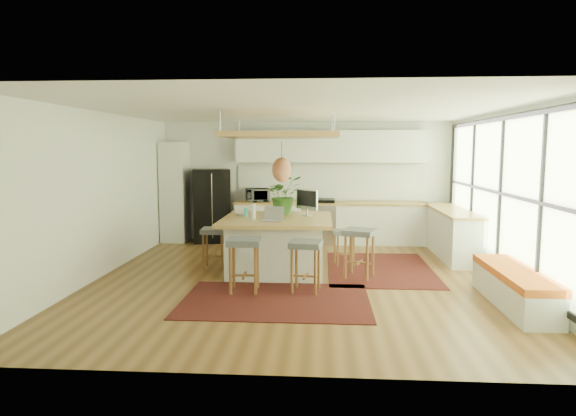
# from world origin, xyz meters

# --- Properties ---
(floor) EXTENTS (7.00, 7.00, 0.00)m
(floor) POSITION_xyz_m (0.00, 0.00, 0.00)
(floor) COLOR brown
(floor) RESTS_ON ground
(ceiling) EXTENTS (7.00, 7.00, 0.00)m
(ceiling) POSITION_xyz_m (0.00, 0.00, 2.70)
(ceiling) COLOR white
(ceiling) RESTS_ON ground
(wall_back) EXTENTS (6.50, 0.00, 6.50)m
(wall_back) POSITION_xyz_m (0.00, 3.50, 1.35)
(wall_back) COLOR silver
(wall_back) RESTS_ON ground
(wall_front) EXTENTS (6.50, 0.00, 6.50)m
(wall_front) POSITION_xyz_m (0.00, -3.50, 1.35)
(wall_front) COLOR silver
(wall_front) RESTS_ON ground
(wall_left) EXTENTS (0.00, 7.00, 7.00)m
(wall_left) POSITION_xyz_m (-3.25, 0.00, 1.35)
(wall_left) COLOR silver
(wall_left) RESTS_ON ground
(wall_right) EXTENTS (0.00, 7.00, 7.00)m
(wall_right) POSITION_xyz_m (3.25, 0.00, 1.35)
(wall_right) COLOR silver
(wall_right) RESTS_ON ground
(window_wall) EXTENTS (0.10, 6.20, 2.60)m
(window_wall) POSITION_xyz_m (3.22, 0.00, 1.40)
(window_wall) COLOR black
(window_wall) RESTS_ON wall_right
(pantry) EXTENTS (0.55, 0.60, 2.25)m
(pantry) POSITION_xyz_m (-2.95, 3.18, 1.12)
(pantry) COLOR silver
(pantry) RESTS_ON floor
(back_counter_base) EXTENTS (4.20, 0.60, 0.88)m
(back_counter_base) POSITION_xyz_m (0.55, 3.18, 0.44)
(back_counter_base) COLOR silver
(back_counter_base) RESTS_ON floor
(back_counter_top) EXTENTS (4.24, 0.64, 0.05)m
(back_counter_top) POSITION_xyz_m (0.55, 3.18, 0.90)
(back_counter_top) COLOR olive
(back_counter_top) RESTS_ON back_counter_base
(backsplash) EXTENTS (4.20, 0.02, 0.80)m
(backsplash) POSITION_xyz_m (0.55, 3.48, 1.35)
(backsplash) COLOR white
(backsplash) RESTS_ON wall_back
(upper_cabinets) EXTENTS (4.20, 0.34, 0.70)m
(upper_cabinets) POSITION_xyz_m (0.55, 3.32, 2.15)
(upper_cabinets) COLOR silver
(upper_cabinets) RESTS_ON wall_back
(range) EXTENTS (0.76, 0.62, 1.00)m
(range) POSITION_xyz_m (0.30, 3.18, 0.50)
(range) COLOR #A5A5AA
(range) RESTS_ON floor
(right_counter_base) EXTENTS (0.60, 2.50, 0.88)m
(right_counter_base) POSITION_xyz_m (2.93, 2.00, 0.44)
(right_counter_base) COLOR silver
(right_counter_base) RESTS_ON floor
(right_counter_top) EXTENTS (0.64, 2.54, 0.05)m
(right_counter_top) POSITION_xyz_m (2.93, 2.00, 0.90)
(right_counter_top) COLOR olive
(right_counter_top) RESTS_ON right_counter_base
(window_bench) EXTENTS (0.52, 2.00, 0.50)m
(window_bench) POSITION_xyz_m (2.95, -1.20, 0.25)
(window_bench) COLOR silver
(window_bench) RESTS_ON floor
(ceiling_panel) EXTENTS (1.86, 1.86, 0.80)m
(ceiling_panel) POSITION_xyz_m (-0.30, 0.40, 2.05)
(ceiling_panel) COLOR olive
(ceiling_panel) RESTS_ON ceiling
(rug_near) EXTENTS (2.60, 1.80, 0.01)m
(rug_near) POSITION_xyz_m (-0.26, -1.19, 0.01)
(rug_near) COLOR black
(rug_near) RESTS_ON floor
(rug_right) EXTENTS (1.80, 2.60, 0.01)m
(rug_right) POSITION_xyz_m (1.39, 0.78, 0.01)
(rug_right) COLOR black
(rug_right) RESTS_ON floor
(fridge) EXTENTS (0.96, 0.83, 1.65)m
(fridge) POSITION_xyz_m (-2.12, 3.18, 0.93)
(fridge) COLOR black
(fridge) RESTS_ON floor
(island) EXTENTS (1.85, 1.85, 0.93)m
(island) POSITION_xyz_m (-0.39, 0.51, 0.47)
(island) COLOR olive
(island) RESTS_ON floor
(stool_near_left) EXTENTS (0.49, 0.49, 0.80)m
(stool_near_left) POSITION_xyz_m (-0.76, -0.79, 0.35)
(stool_near_left) COLOR #45494D
(stool_near_left) RESTS_ON floor
(stool_near_right) EXTENTS (0.51, 0.51, 0.76)m
(stool_near_right) POSITION_xyz_m (0.14, -0.71, 0.35)
(stool_near_right) COLOR #45494D
(stool_near_right) RESTS_ON floor
(stool_right_front) EXTENTS (0.61, 0.61, 0.80)m
(stool_right_front) POSITION_xyz_m (0.99, 0.16, 0.35)
(stool_right_front) COLOR #45494D
(stool_right_front) RESTS_ON floor
(stool_right_back) EXTENTS (0.43, 0.43, 0.64)m
(stool_right_back) POSITION_xyz_m (0.78, 1.04, 0.35)
(stool_right_back) COLOR #45494D
(stool_right_back) RESTS_ON floor
(stool_left_side) EXTENTS (0.44, 0.44, 0.72)m
(stool_left_side) POSITION_xyz_m (-1.51, 0.63, 0.35)
(stool_left_side) COLOR #45494D
(stool_left_side) RESTS_ON floor
(laptop) EXTENTS (0.39, 0.41, 0.25)m
(laptop) POSITION_xyz_m (-0.44, 0.11, 1.05)
(laptop) COLOR #A5A5AA
(laptop) RESTS_ON island
(monitor) EXTENTS (0.49, 0.48, 0.47)m
(monitor) POSITION_xyz_m (0.11, 0.79, 1.19)
(monitor) COLOR #A5A5AA
(monitor) RESTS_ON island
(microwave) EXTENTS (0.57, 0.40, 0.35)m
(microwave) POSITION_xyz_m (-1.07, 3.19, 1.10)
(microwave) COLOR #A5A5AA
(microwave) RESTS_ON back_counter_top
(island_plant) EXTENTS (0.86, 0.89, 0.54)m
(island_plant) POSITION_xyz_m (-0.31, 1.04, 1.20)
(island_plant) COLOR #1E4C19
(island_plant) RESTS_ON island
(island_bowl) EXTENTS (0.21, 0.21, 0.05)m
(island_bowl) POSITION_xyz_m (-1.06, 0.81, 0.95)
(island_bowl) COLOR white
(island_bowl) RESTS_ON island
(island_bottle_0) EXTENTS (0.07, 0.07, 0.19)m
(island_bottle_0) POSITION_xyz_m (-0.94, 0.61, 1.03)
(island_bottle_0) COLOR #30B9C2
(island_bottle_0) RESTS_ON island
(island_bottle_1) EXTENTS (0.07, 0.07, 0.19)m
(island_bottle_1) POSITION_xyz_m (-0.79, 0.36, 1.03)
(island_bottle_1) COLOR silver
(island_bottle_1) RESTS_ON island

